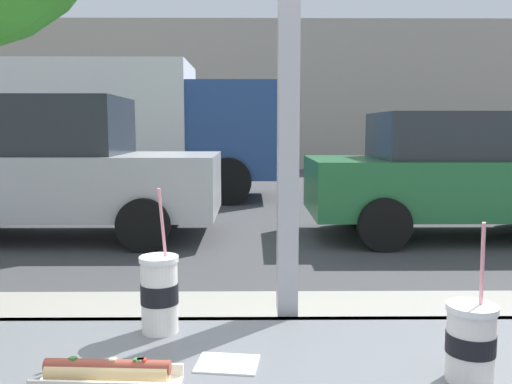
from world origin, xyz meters
name	(u,v)px	position (x,y,z in m)	size (l,w,h in m)	color
ground_plane	(256,212)	(0.00, 8.00, 0.00)	(60.00, 60.00, 0.00)	#424244
sidewalk_strip	(267,379)	(0.00, 1.60, 0.07)	(16.00, 2.80, 0.13)	#9E998E
building_facade_far	(253,96)	(0.00, 18.31, 2.60)	(28.00, 1.20, 5.19)	#A89E8E
soda_cup_left	(160,293)	(-0.30, -0.05, 1.08)	(0.09, 0.09, 0.33)	silver
soda_cup_right	(471,341)	(0.31, -0.30, 1.07)	(0.09, 0.09, 0.30)	silver
hotdog_tray_near	(108,374)	(-0.35, -0.32, 1.01)	(0.27, 0.10, 0.05)	silver
napkin_wrapper	(227,364)	(-0.14, -0.23, 0.99)	(0.12, 0.09, 0.00)	white
parked_car_silver	(50,168)	(-2.75, 5.86, 0.92)	(4.31, 1.90, 1.85)	#BCBCC1
parked_car_green	(464,174)	(2.74, 5.86, 0.85)	(4.15, 1.89, 1.65)	#236B38
box_truck	(114,124)	(-2.90, 9.91, 1.52)	(6.43, 2.44, 2.75)	silver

